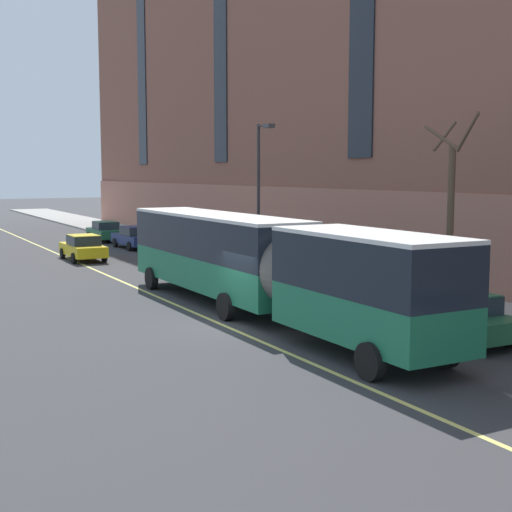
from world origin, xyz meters
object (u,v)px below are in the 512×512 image
(parked_car_darkgray_1, at_px, (264,269))
(parked_car_navy_6, at_px, (134,237))
(parked_car_black_4, at_px, (188,252))
(street_lamp, at_px, (260,183))
(city_bus, at_px, (258,261))
(parked_car_green_5, at_px, (459,317))
(taxi_cab, at_px, (83,247))
(parked_car_green_3, at_px, (105,231))
(street_tree_mid_block, at_px, (450,213))

(parked_car_darkgray_1, relative_size, parked_car_navy_6, 0.94)
(parked_car_black_4, distance_m, street_lamp, 6.75)
(city_bus, bearing_deg, parked_car_green_5, -58.46)
(parked_car_green_5, relative_size, street_lamp, 0.56)
(taxi_cab, bearing_deg, parked_car_black_4, -47.79)
(parked_car_black_4, bearing_deg, parked_car_navy_6, 88.69)
(parked_car_green_3, height_order, street_lamp, street_lamp)
(parked_car_black_4, distance_m, taxi_cab, 6.96)
(parked_car_darkgray_1, xyz_separation_m, taxi_cab, (-4.92, 13.67, 0.00))
(parked_car_black_4, bearing_deg, street_lamp, -69.41)
(parked_car_black_4, bearing_deg, parked_car_green_5, -89.30)
(parked_car_black_4, height_order, street_lamp, street_lamp)
(parked_car_darkgray_1, bearing_deg, parked_car_navy_6, 90.02)
(city_bus, height_order, parked_car_navy_6, city_bus)
(street_tree_mid_block, bearing_deg, parked_car_navy_6, 97.16)
(parked_car_navy_6, height_order, street_tree_mid_block, street_tree_mid_block)
(parked_car_green_3, relative_size, parked_car_black_4, 1.02)
(parked_car_darkgray_1, xyz_separation_m, parked_car_green_5, (0.02, -12.63, -0.00))
(parked_car_black_4, distance_m, parked_car_green_5, 21.15)
(parked_car_green_3, height_order, taxi_cab, same)
(parked_car_navy_6, distance_m, taxi_cab, 7.04)
(parked_car_navy_6, bearing_deg, street_tree_mid_block, -82.84)
(parked_car_navy_6, distance_m, street_tree_mid_block, 27.64)
(parked_car_green_3, xyz_separation_m, parked_car_black_4, (0.02, -16.30, -0.00))
(parked_car_green_3, relative_size, taxi_cab, 1.00)
(parked_car_green_5, xyz_separation_m, street_lamp, (1.67, 16.03, 3.96))
(parked_car_navy_6, relative_size, taxi_cab, 1.04)
(parked_car_darkgray_1, relative_size, parked_car_green_3, 0.98)
(parked_car_green_3, distance_m, parked_car_black_4, 16.30)
(parked_car_navy_6, bearing_deg, parked_car_green_3, 92.40)
(city_bus, height_order, street_tree_mid_block, street_tree_mid_block)
(city_bus, bearing_deg, taxi_cab, 93.21)
(taxi_cab, distance_m, street_lamp, 12.84)
(city_bus, height_order, parked_car_green_3, city_bus)
(parked_car_darkgray_1, height_order, parked_car_navy_6, same)
(city_bus, xyz_separation_m, parked_car_darkgray_1, (3.79, 6.43, -1.31))
(parked_car_navy_6, bearing_deg, street_lamp, -83.70)
(parked_car_black_4, height_order, parked_car_navy_6, same)
(city_bus, xyz_separation_m, parked_car_green_3, (3.53, 31.24, -1.31))
(city_bus, bearing_deg, parked_car_green_3, 83.56)
(city_bus, distance_m, parked_car_green_3, 31.47)
(parked_car_green_3, bearing_deg, city_bus, -96.44)
(city_bus, bearing_deg, parked_car_darkgray_1, 59.48)
(parked_car_navy_6, relative_size, street_tree_mid_block, 0.65)
(street_tree_mid_block, relative_size, street_lamp, 0.97)
(parked_car_navy_6, xyz_separation_m, street_lamp, (1.69, -15.32, 3.96))
(taxi_cab, bearing_deg, street_lamp, -57.28)
(street_tree_mid_block, bearing_deg, parked_car_green_5, -129.83)
(parked_car_green_5, height_order, taxi_cab, same)
(parked_car_darkgray_1, bearing_deg, street_tree_mid_block, -68.20)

